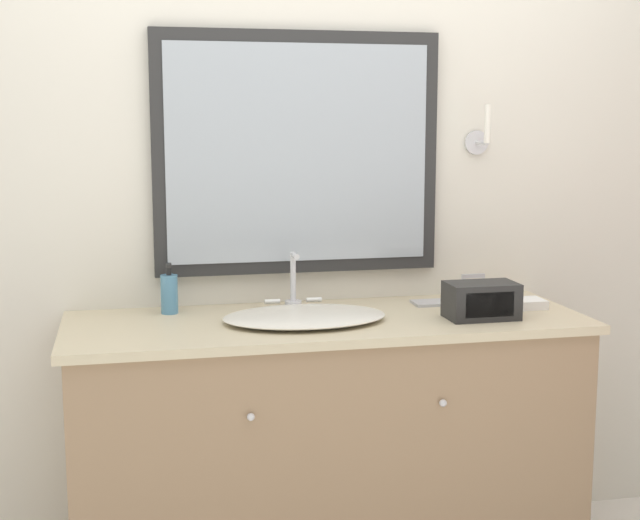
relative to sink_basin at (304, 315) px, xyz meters
name	(u,v)px	position (x,y,z in m)	size (l,w,h in m)	color
wall_back	(306,199)	(0.08, 0.36, 0.35)	(8.00, 0.18, 2.55)	silver
vanity_counter	(327,446)	(0.08, 0.02, -0.47)	(1.75, 0.62, 0.91)	#937556
sink_basin	(304,315)	(0.00, 0.00, 0.00)	(0.55, 0.42, 0.21)	silver
soap_bottle	(169,293)	(-0.43, 0.22, 0.05)	(0.06, 0.06, 0.18)	teal
appliance_box	(482,301)	(0.59, -0.09, 0.04)	(0.24, 0.15, 0.12)	black
picture_frame	(473,288)	(0.67, 0.18, 0.03)	(0.09, 0.01, 0.10)	#B2B2B7
hand_towel_near_sink	(520,304)	(0.79, 0.03, 0.00)	(0.17, 0.11, 0.03)	white
metal_tray	(433,303)	(0.51, 0.17, -0.01)	(0.14, 0.10, 0.01)	#ADADB2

